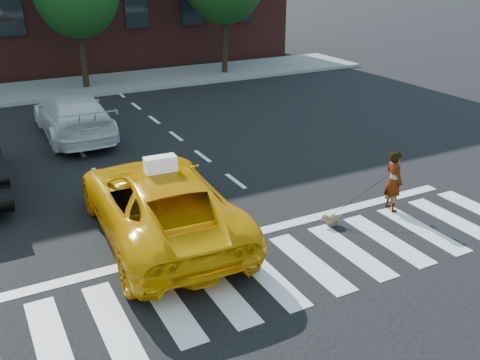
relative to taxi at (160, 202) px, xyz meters
The scene contains 9 objects.
ground 2.89m from the taxi, 64.12° to the right, with size 120.00×120.00×0.00m, color black.
crosswalk 2.89m from the taxi, 64.12° to the right, with size 13.00×2.40×0.01m, color silver.
stop_line 1.70m from the taxi, 36.58° to the right, with size 12.00×0.30×0.01m, color silver.
sidewalk_far 15.07m from the taxi, 85.38° to the left, with size 30.00×4.00×0.15m, color slate.
taxi is the anchor object (origin of this frame).
white_suv 7.87m from the taxi, 91.36° to the left, with size 2.06×5.06×1.47m, color silver.
woman 5.48m from the taxi, 14.79° to the right, with size 0.54×0.36×1.49m, color #999999.
dog 3.84m from the taxi, 21.49° to the right, with size 0.50×0.29×0.29m.
taxi_sign 0.96m from the taxi, 90.00° to the right, with size 0.65×0.28×0.32m, color white.
Camera 1 is at (-4.51, -7.45, 5.67)m, focal length 40.00 mm.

